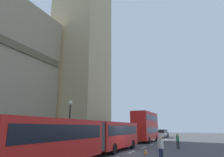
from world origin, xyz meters
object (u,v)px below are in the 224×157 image
Objects in this scene: sedan_lead at (162,134)px; traffic_cone_west at (146,151)px; double_decker_bus at (146,125)px; sedan_trailing at (164,133)px; pedestrian_by_kerb at (178,140)px; pedestrian_near_cones at (161,148)px; street_lamp at (69,121)px; traffic_cone_middle at (160,148)px; traffic_cone_east at (160,145)px; articulated_bus at (91,135)px.

sedan_lead is 29.32m from traffic_cone_west.
double_decker_bus reaches higher than sedan_trailing.
double_decker_bus is at bearing 33.81° from pedestrian_by_kerb.
pedestrian_near_cones is at bearing -171.23° from sedan_trailing.
sedan_lead is at bearing 14.06° from pedestrian_by_kerb.
traffic_cone_west is at bearing -87.31° from street_lamp.
traffic_cone_west is at bearing 166.24° from traffic_cone_middle.
traffic_cone_middle is 9.98m from street_lamp.
pedestrian_near_cones is at bearing -169.04° from traffic_cone_east.
traffic_cone_west is at bearing 160.33° from pedestrian_by_kerb.
double_decker_bus is 2.10× the size of sedan_trailing.
traffic_cone_west and traffic_cone_middle have the same top height.
sedan_trailing is 29.24m from pedestrian_by_kerb.
traffic_cone_west is at bearing 33.92° from pedestrian_near_cones.
articulated_bus is at bearing 148.42° from pedestrian_by_kerb.
sedan_lead reaches higher than pedestrian_by_kerb.
traffic_cone_middle is at bearing 155.28° from pedestrian_by_kerb.
double_decker_bus is 14.05m from sedan_lead.
street_lamp is (-6.83, 8.34, 2.77)m from traffic_cone_east.
articulated_bus is at bearing -180.00° from double_decker_bus.
double_decker_bus is at bearing -179.47° from sedan_trailing.
double_decker_bus reaches higher than articulated_bus.
street_lamp reaches higher than double_decker_bus.
double_decker_bus is 13.21m from traffic_cone_middle.
street_lamp is at bearing 92.69° from traffic_cone_west.
pedestrian_by_kerb is (3.27, -1.50, 0.63)m from traffic_cone_middle.
double_decker_bus is 9.84m from traffic_cone_east.
traffic_cone_west is at bearing -166.16° from double_decker_bus.
sedan_trailing is 38.09m from pedestrian_near_cones.
sedan_trailing is at bearing 6.42° from traffic_cone_west.
traffic_cone_east is (-8.73, -3.83, -2.43)m from double_decker_bus.
sedan_lead is at bearing -0.44° from articulated_bus.
sedan_lead is 2.60× the size of pedestrian_by_kerb.
street_lamp is 12.59m from pedestrian_by_kerb.
street_lamp is (-15.56, 4.50, 0.35)m from double_decker_bus.
street_lamp is at bearing 76.57° from pedestrian_near_cones.
sedan_lead is 1.00× the size of sedan_trailing.
articulated_bus is 32.11× the size of traffic_cone_west.
double_decker_bus is 5.46× the size of pedestrian_by_kerb.
traffic_cone_west is at bearing -173.58° from sedan_trailing.
articulated_bus is 10.73m from traffic_cone_east.
traffic_cone_west is 1.00× the size of traffic_cone_middle.
articulated_bus is 4.23× the size of sedan_trailing.
sedan_lead is 32.36m from pedestrian_near_cones.
double_decker_bus is 18.93m from pedestrian_near_cones.
sedan_trailing is 7.59× the size of traffic_cone_east.
sedan_lead is 7.59× the size of traffic_cone_middle.
sedan_trailing is 28.68m from traffic_cone_east.
double_decker_bus is 5.46× the size of pedestrian_near_cones.
street_lamp is (3.08, 4.51, 1.31)m from articulated_bus.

